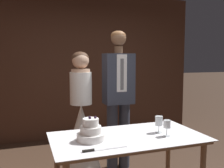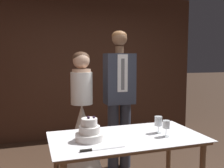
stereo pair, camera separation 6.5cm
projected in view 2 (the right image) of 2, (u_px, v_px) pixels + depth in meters
name	position (u px, v px, depth m)	size (l,w,h in m)	color
wall_back	(85.00, 66.00, 4.77)	(4.48, 0.12, 2.73)	#472B1E
cake_table	(127.00, 145.00, 2.43)	(1.48, 0.79, 0.75)	#8E6B4C
tiered_cake	(89.00, 132.00, 2.29)	(0.26, 0.26, 0.23)	white
cake_knife	(94.00, 150.00, 2.04)	(0.39, 0.03, 0.02)	silver
wine_glass_near	(166.00, 125.00, 2.40)	(0.07, 0.07, 0.16)	silver
wine_glass_middle	(158.00, 122.00, 2.52)	(0.08, 0.08, 0.17)	silver
bride	(82.00, 129.00, 3.25)	(0.54, 0.54, 1.59)	white
groom	(119.00, 93.00, 3.36)	(0.39, 0.25, 1.87)	#333847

